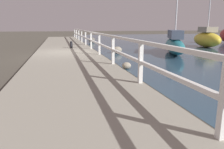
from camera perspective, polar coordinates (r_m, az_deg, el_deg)
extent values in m
plane|color=#4C473D|center=(12.63, -11.75, 4.63)|extent=(120.00, 120.00, 0.00)
cube|color=gray|center=(12.61, -11.78, 5.20)|extent=(3.43, 36.00, 0.25)
cube|color=white|center=(5.59, 7.49, 3.25)|extent=(0.10, 0.10, 1.09)
cube|color=white|center=(8.38, 0.27, 6.45)|extent=(0.10, 0.10, 1.09)
cube|color=white|center=(11.25, -3.34, 8.00)|extent=(0.10, 0.10, 1.09)
cube|color=white|center=(14.15, -5.49, 8.91)|extent=(0.10, 0.10, 1.09)
cube|color=white|center=(17.07, -6.91, 9.50)|extent=(0.10, 0.10, 1.09)
cube|color=white|center=(19.99, -7.92, 9.91)|extent=(0.10, 0.10, 1.09)
cube|color=white|center=(22.92, -8.67, 10.22)|extent=(0.10, 0.10, 1.09)
cube|color=white|center=(25.86, -9.25, 10.45)|extent=(0.10, 0.10, 1.09)
cube|color=white|center=(28.79, -9.72, 10.64)|extent=(0.10, 0.10, 1.09)
cube|color=white|center=(12.67, -4.57, 10.78)|extent=(0.09, 32.50, 0.08)
cube|color=white|center=(12.70, -4.53, 8.51)|extent=(0.09, 32.50, 0.08)
ellipsoid|color=gray|center=(8.77, 3.82, 2.33)|extent=(0.36, 0.32, 0.27)
ellipsoid|color=gray|center=(13.78, 1.41, 6.43)|extent=(0.57, 0.51, 0.43)
ellipsoid|color=#666056|center=(23.05, -5.32, 8.99)|extent=(0.70, 0.63, 0.52)
cylinder|color=black|center=(14.89, -10.59, 7.51)|extent=(0.17, 0.17, 0.35)
sphere|color=black|center=(14.87, -10.63, 8.31)|extent=(0.16, 0.16, 0.16)
ellipsoid|color=#1E707A|center=(14.31, 15.98, 7.20)|extent=(3.05, 5.58, 0.92)
cube|color=#4C566B|center=(14.26, 16.15, 10.06)|extent=(1.59, 2.59, 0.51)
cylinder|color=silver|center=(14.33, 16.65, 17.90)|extent=(0.09, 0.09, 4.43)
ellipsoid|color=gold|center=(19.52, 23.50, 8.36)|extent=(1.78, 3.58, 1.18)
cube|color=#9E937F|center=(19.49, 23.71, 10.72)|extent=(1.12, 1.51, 0.43)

